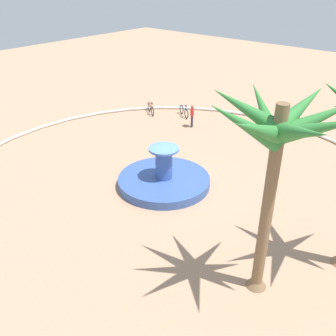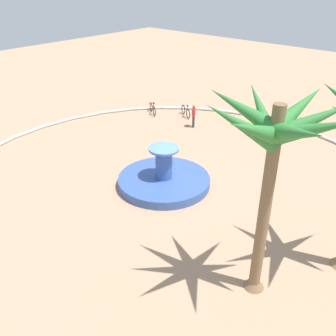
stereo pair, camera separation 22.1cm
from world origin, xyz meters
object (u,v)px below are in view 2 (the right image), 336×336
at_px(fountain, 164,180).
at_px(bicycle_by_lamppost, 153,109).
at_px(person_cyclist_helmet, 194,115).
at_px(bench_east, 295,130).
at_px(bicycle_red_frame, 186,111).
at_px(palm_tree_near_fountain, 275,141).

relative_size(fountain, bicycle_by_lamppost, 3.19).
distance_m(fountain, person_cyclist_helmet, 8.25).
distance_m(bench_east, person_cyclist_helmet, 6.88).
bearing_deg(fountain, bicycle_red_frame, -57.22).
height_order(bicycle_red_frame, person_cyclist_helmet, person_cyclist_helmet).
distance_m(bench_east, bicycle_by_lamppost, 10.55).
bearing_deg(bench_east, person_cyclist_helmet, 29.12).
distance_m(bicycle_red_frame, bicycle_by_lamppost, 2.58).
xyz_separation_m(palm_tree_near_fountain, bench_east, (4.91, -13.76, -5.32)).
bearing_deg(fountain, bicycle_by_lamppost, -43.41).
bearing_deg(bench_east, fountain, 78.30).
relative_size(bicycle_by_lamppost, person_cyclist_helmet, 0.91).
bearing_deg(person_cyclist_helmet, bicycle_by_lamppost, -1.45).
relative_size(bicycle_red_frame, person_cyclist_helmet, 0.93).
height_order(bench_east, bicycle_red_frame, bench_east).
xyz_separation_m(bicycle_by_lamppost, person_cyclist_helmet, (-4.05, 0.10, 0.53)).
bearing_deg(person_cyclist_helmet, bench_east, -150.88).
bearing_deg(palm_tree_near_fountain, bench_east, -70.38).
xyz_separation_m(bicycle_red_frame, bicycle_by_lamppost, (2.27, 1.23, 0.00)).
relative_size(palm_tree_near_fountain, bicycle_red_frame, 4.65).
relative_size(fountain, person_cyclist_helmet, 2.92).
xyz_separation_m(bench_east, bicycle_red_frame, (7.77, 2.00, 0.04)).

